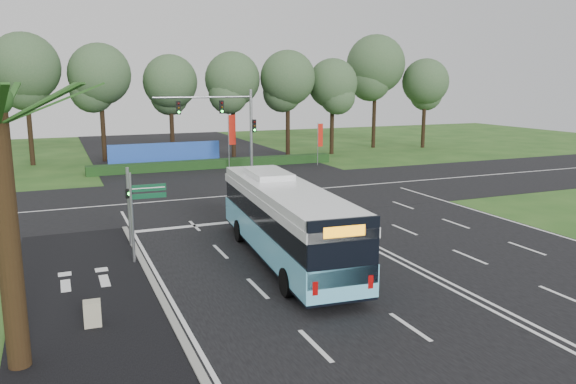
% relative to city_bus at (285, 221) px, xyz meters
% --- Properties ---
extents(ground, '(120.00, 120.00, 0.00)m').
position_rel_city_bus_xyz_m(ground, '(4.34, 2.26, -1.79)').
color(ground, '#244F1A').
rests_on(ground, ground).
extents(road_main, '(20.00, 120.00, 0.04)m').
position_rel_city_bus_xyz_m(road_main, '(4.34, 2.26, -1.77)').
color(road_main, black).
rests_on(road_main, ground).
extents(road_cross, '(120.00, 14.00, 0.05)m').
position_rel_city_bus_xyz_m(road_cross, '(4.34, 14.26, -1.77)').
color(road_cross, black).
rests_on(road_cross, ground).
extents(bike_path, '(5.00, 18.00, 0.06)m').
position_rel_city_bus_xyz_m(bike_path, '(-8.16, -0.74, -1.76)').
color(bike_path, black).
rests_on(bike_path, ground).
extents(kerb_strip, '(0.25, 18.00, 0.12)m').
position_rel_city_bus_xyz_m(kerb_strip, '(-5.76, -0.74, -1.73)').
color(kerb_strip, gray).
rests_on(kerb_strip, ground).
extents(city_bus, '(3.59, 12.58, 3.56)m').
position_rel_city_bus_xyz_m(city_bus, '(0.00, 0.00, 0.00)').
color(city_bus, '#6BD3F8').
rests_on(city_bus, ground).
extents(pedestrian_signal, '(0.31, 0.43, 3.76)m').
position_rel_city_bus_xyz_m(pedestrian_signal, '(-5.86, 4.78, 0.26)').
color(pedestrian_signal, gray).
rests_on(pedestrian_signal, ground).
extents(street_sign, '(1.53, 0.13, 3.91)m').
position_rel_city_bus_xyz_m(street_sign, '(-5.73, 2.22, 0.68)').
color(street_sign, gray).
rests_on(street_sign, ground).
extents(utility_cabinet, '(0.54, 0.46, 0.87)m').
position_rel_city_bus_xyz_m(utility_cabinet, '(-8.15, -3.82, -1.36)').
color(utility_cabinet, '#B4AE91').
rests_on(utility_cabinet, ground).
extents(banner_flag_mid, '(0.71, 0.17, 4.87)m').
position_rel_city_bus_xyz_m(banner_flag_mid, '(5.50, 25.72, 1.37)').
color(banner_flag_mid, gray).
rests_on(banner_flag_mid, ground).
extents(banner_flag_right, '(0.58, 0.14, 3.93)m').
position_rel_city_bus_xyz_m(banner_flag_right, '(13.65, 24.76, 0.79)').
color(banner_flag_right, gray).
rests_on(banner_flag_right, ground).
extents(traffic_light_gantry, '(8.41, 0.28, 7.00)m').
position_rel_city_bus_xyz_m(traffic_light_gantry, '(4.55, 22.76, 2.87)').
color(traffic_light_gantry, gray).
rests_on(traffic_light_gantry, ground).
extents(hedge, '(22.00, 1.20, 0.80)m').
position_rel_city_bus_xyz_m(hedge, '(4.34, 26.76, -1.39)').
color(hedge, '#153613').
rests_on(hedge, ground).
extents(blue_hoarding, '(10.00, 0.30, 2.20)m').
position_rel_city_bus_xyz_m(blue_hoarding, '(0.34, 29.26, -0.69)').
color(blue_hoarding, '#214BB5').
rests_on(blue_hoarding, ground).
extents(eucalyptus_row, '(53.37, 9.71, 12.90)m').
position_rel_city_bus_xyz_m(eucalyptus_row, '(7.80, 33.85, 6.43)').
color(eucalyptus_row, black).
rests_on(eucalyptus_row, ground).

